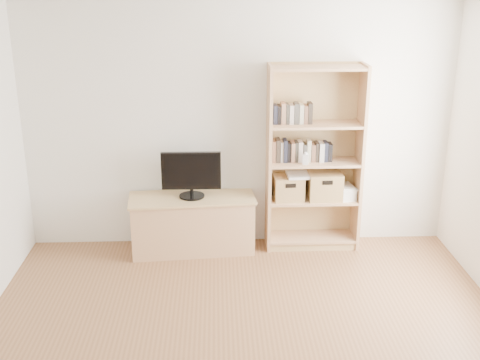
{
  "coord_description": "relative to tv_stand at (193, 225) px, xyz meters",
  "views": [
    {
      "loc": [
        -0.23,
        -3.63,
        2.85
      ],
      "look_at": [
        -0.01,
        1.9,
        0.91
      ],
      "focal_mm": 45.0,
      "sensor_mm": 36.0,
      "label": 1
    }
  ],
  "objects": [
    {
      "name": "books_row_upper",
      "position": [
        1.06,
        0.08,
        1.17
      ],
      "size": [
        0.37,
        0.14,
        0.19
      ],
      "primitive_type": "cube",
      "rotation": [
        0.0,
        0.0,
        -0.03
      ],
      "color": "brown",
      "rests_on": "bookshelf"
    },
    {
      "name": "back_wall",
      "position": [
        0.5,
        0.24,
        1.01
      ],
      "size": [
        4.5,
        0.02,
        2.6
      ],
      "primitive_type": "cube",
      "color": "silver",
      "rests_on": "floor"
    },
    {
      "name": "laptop",
      "position": [
        1.18,
        0.06,
        0.53
      ],
      "size": [
        0.37,
        0.27,
        0.03
      ],
      "primitive_type": "cube",
      "rotation": [
        0.0,
        0.0,
        0.05
      ],
      "color": "white",
      "rests_on": "basket_left"
    },
    {
      "name": "ceiling",
      "position": [
        0.5,
        -2.26,
        2.31
      ],
      "size": [
        4.5,
        5.0,
        0.01
      ],
      "primitive_type": "cube",
      "color": "white",
      "rests_on": "back_wall"
    },
    {
      "name": "baby_monitor",
      "position": [
        1.17,
        -0.05,
        0.73
      ],
      "size": [
        0.06,
        0.05,
        0.11
      ],
      "primitive_type": "cube",
      "rotation": [
        0.0,
        0.0,
        -0.23
      ],
      "color": "white",
      "rests_on": "bookshelf"
    },
    {
      "name": "tv_stand",
      "position": [
        0.0,
        0.0,
        0.0
      ],
      "size": [
        1.31,
        0.59,
        0.58
      ],
      "primitive_type": "cube",
      "rotation": [
        0.0,
        0.0,
        0.09
      ],
      "color": "tan",
      "rests_on": "floor"
    },
    {
      "name": "television",
      "position": [
        0.0,
        0.0,
        0.56
      ],
      "size": [
        0.61,
        0.05,
        0.48
      ],
      "primitive_type": "cube",
      "rotation": [
        0.0,
        0.0,
        -0.01
      ],
      "color": "black",
      "rests_on": "tv_stand"
    },
    {
      "name": "basket_left",
      "position": [
        1.02,
        0.06,
        0.38
      ],
      "size": [
        0.32,
        0.27,
        0.25
      ],
      "primitive_type": "cube",
      "rotation": [
        0.0,
        0.0,
        0.06
      ],
      "color": "#A08048",
      "rests_on": "bookshelf"
    },
    {
      "name": "magazine_stack",
      "position": [
        1.62,
        0.06,
        0.32
      ],
      "size": [
        0.22,
        0.28,
        0.12
      ],
      "primitive_type": "cube",
      "rotation": [
        0.0,
        0.0,
        0.15
      ],
      "color": "beige",
      "rests_on": "bookshelf"
    },
    {
      "name": "books_row_mid",
      "position": [
        1.28,
        0.09,
        0.78
      ],
      "size": [
        0.79,
        0.17,
        0.21
      ],
      "primitive_type": "cube",
      "rotation": [
        0.0,
        0.0,
        -0.03
      ],
      "color": "brown",
      "rests_on": "bookshelf"
    },
    {
      "name": "basket_right",
      "position": [
        1.4,
        0.06,
        0.4
      ],
      "size": [
        0.36,
        0.3,
        0.29
      ],
      "primitive_type": "cube",
      "rotation": [
        0.0,
        0.0,
        0.03
      ],
      "color": "#A08048",
      "rests_on": "bookshelf"
    },
    {
      "name": "bookshelf",
      "position": [
        1.28,
        0.06,
        0.69
      ],
      "size": [
        0.99,
        0.36,
        1.97
      ],
      "primitive_type": "cube",
      "rotation": [
        0.0,
        0.0,
        0.01
      ],
      "color": "tan",
      "rests_on": "floor"
    }
  ]
}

